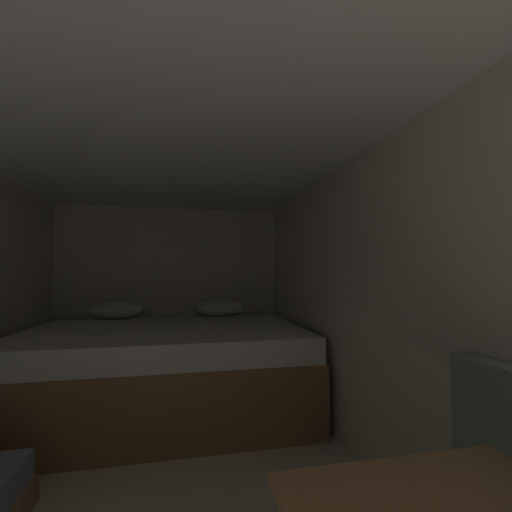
{
  "coord_description": "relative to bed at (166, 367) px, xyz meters",
  "views": [
    {
      "loc": [
        0.16,
        -0.45,
        1.31
      ],
      "look_at": [
        0.79,
        2.49,
        1.46
      ],
      "focal_mm": 23.83,
      "sensor_mm": 36.0,
      "label": 1
    }
  ],
  "objects": [
    {
      "name": "bed",
      "position": [
        0.0,
        0.0,
        0.0
      ],
      "size": [
        2.57,
        1.82,
        0.99
      ],
      "color": "olive",
      "rests_on": "ground"
    },
    {
      "name": "wall_back",
      "position": [
        0.0,
        0.97,
        0.66
      ],
      "size": [
        2.79,
        0.05,
        2.13
      ],
      "primitive_type": "cube",
      "color": "beige",
      "rests_on": "ground"
    },
    {
      "name": "ceiling_slab",
      "position": [
        0.0,
        -1.39,
        1.75
      ],
      "size": [
        2.79,
        4.66,
        0.05
      ],
      "primitive_type": "cube",
      "color": "white",
      "rests_on": "wall_left"
    },
    {
      "name": "wall_right",
      "position": [
        1.37,
        -1.39,
        0.66
      ],
      "size": [
        0.05,
        4.66,
        2.13
      ],
      "primitive_type": "cube",
      "color": "beige",
      "rests_on": "ground"
    },
    {
      "name": "ground_plane",
      "position": [
        0.0,
        -1.39,
        -0.4
      ],
      "size": [
        6.66,
        6.66,
        0.0
      ],
      "primitive_type": "plane",
      "color": "beige"
    }
  ]
}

